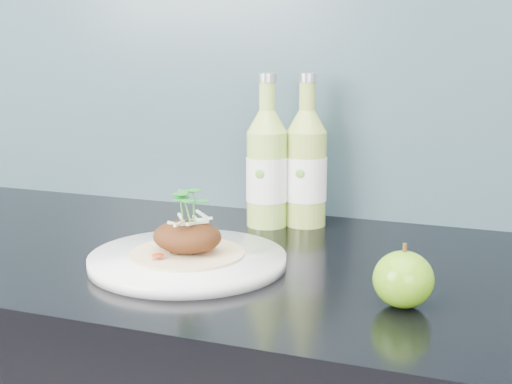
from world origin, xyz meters
TOP-DOWN VIEW (x-y plane):
  - subway_backsplash at (0.00, 1.99)m, footprint 4.00×0.02m
  - dinner_plate at (-0.09, 1.63)m, footprint 0.32×0.32m
  - pork_taco at (-0.09, 1.63)m, footprint 0.16×0.16m
  - green_apple at (0.22, 1.57)m, footprint 0.09×0.09m
  - cider_bottle_left at (-0.06, 1.88)m, footprint 0.07×0.07m
  - cider_bottle_right at (-0.00, 1.90)m, footprint 0.08×0.08m

SIDE VIEW (x-z plane):
  - dinner_plate at x=-0.09m, z-range 0.90..0.92m
  - green_apple at x=0.22m, z-range 0.90..0.97m
  - pork_taco at x=-0.09m, z-range 0.89..1.00m
  - cider_bottle_left at x=-0.06m, z-range 0.87..1.13m
  - cider_bottle_right at x=0.00m, z-range 0.87..1.13m
  - subway_backsplash at x=0.00m, z-range 0.90..1.60m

